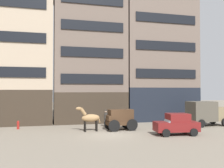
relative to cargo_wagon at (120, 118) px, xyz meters
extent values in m
plane|color=slate|center=(-1.57, -2.11, -1.15)|extent=(120.00, 120.00, 0.00)
cube|color=#33281E|center=(-10.67, 7.47, 0.79)|extent=(8.84, 5.38, 3.87)
cube|color=tan|center=(-10.67, 7.47, 8.29)|extent=(8.84, 5.38, 11.14)
cube|color=black|center=(-10.67, 4.71, 4.58)|extent=(7.43, 0.12, 1.10)
cube|color=black|center=(-10.67, 4.71, 8.29)|extent=(7.43, 0.12, 1.10)
cube|color=black|center=(-10.67, 4.71, 12.00)|extent=(7.43, 0.12, 1.10)
cube|color=#33281E|center=(-1.85, 7.47, 0.65)|extent=(8.50, 5.38, 3.59)
cube|color=#66564C|center=(-1.85, 7.47, 8.47)|extent=(8.50, 5.38, 12.04)
cube|color=black|center=(-1.85, 4.71, 3.95)|extent=(7.14, 0.12, 1.10)
cube|color=black|center=(-1.85, 4.71, 6.96)|extent=(7.14, 0.12, 1.10)
cube|color=black|center=(-1.85, 4.71, 9.97)|extent=(7.14, 0.12, 1.10)
cube|color=black|center=(-1.85, 4.71, 12.98)|extent=(7.14, 0.12, 1.10)
cube|color=black|center=(7.24, 7.47, 0.92)|extent=(9.40, 5.38, 4.14)
cube|color=#66564C|center=(7.24, 7.47, 9.78)|extent=(9.40, 5.38, 13.57)
cube|color=black|center=(7.24, 4.71, 4.69)|extent=(7.90, 0.12, 1.10)
cube|color=black|center=(7.24, 4.71, 8.08)|extent=(7.90, 0.12, 1.10)
cube|color=black|center=(7.24, 4.71, 11.48)|extent=(7.90, 0.12, 1.10)
cube|color=#3D2819|center=(0.05, 0.00, -0.45)|extent=(2.79, 1.51, 0.36)
cube|color=#3D2819|center=(0.05, 0.00, 0.28)|extent=(2.38, 1.28, 1.10)
cube|color=#3D2819|center=(-1.09, -0.09, 0.03)|extent=(0.48, 1.07, 0.50)
cylinder|color=black|center=(-0.79, -0.78, -0.60)|extent=(1.10, 0.17, 1.10)
cylinder|color=black|center=(-0.90, 0.64, -0.60)|extent=(1.10, 0.17, 1.10)
cylinder|color=black|center=(1.00, -0.63, -0.60)|extent=(1.10, 0.17, 1.10)
cylinder|color=black|center=(0.89, 0.78, -0.60)|extent=(1.10, 0.17, 1.10)
ellipsoid|color=#937047|center=(-2.85, 0.00, 0.10)|extent=(1.74, 0.73, 0.70)
cylinder|color=#937047|center=(-3.57, -0.05, 0.70)|extent=(0.69, 0.37, 0.76)
ellipsoid|color=#937047|center=(-3.97, -0.09, 1.00)|extent=(0.58, 0.28, 0.30)
cylinder|color=#937047|center=(-2.04, 0.07, -0.05)|extent=(0.27, 0.12, 0.65)
cylinder|color=black|center=(-3.38, -0.22, -0.67)|extent=(0.14, 0.14, 0.95)
cylinder|color=black|center=(-3.41, 0.14, -0.67)|extent=(0.14, 0.14, 0.95)
cylinder|color=black|center=(-2.29, -0.13, -0.67)|extent=(0.14, 0.14, 0.95)
cylinder|color=black|center=(-2.31, 0.23, -0.67)|extent=(0.14, 0.14, 0.95)
cube|color=#7A6B4C|center=(10.99, 0.66, 0.12)|extent=(1.51, 1.79, 1.50)
cube|color=#7A6B4C|center=(11.69, 0.71, -0.18)|extent=(1.00, 1.50, 0.80)
cube|color=#4C473D|center=(9.19, 0.54, 0.42)|extent=(2.92, 2.08, 2.10)
cube|color=silver|center=(11.44, 0.69, 0.37)|extent=(0.28, 1.37, 0.64)
cylinder|color=black|center=(11.37, 1.64, -0.73)|extent=(0.85, 0.28, 0.84)
cylinder|color=black|center=(8.38, 1.43, -0.73)|extent=(0.85, 0.28, 0.84)
cylinder|color=black|center=(8.51, -0.46, -0.73)|extent=(0.85, 0.28, 0.84)
cube|color=maroon|center=(3.97, -3.56, -0.42)|extent=(3.84, 1.97, 0.80)
cube|color=maroon|center=(4.12, -3.57, 0.33)|extent=(1.94, 1.62, 0.70)
cube|color=silver|center=(3.27, -3.48, 0.20)|extent=(0.47, 1.34, 0.56)
cylinder|color=black|center=(2.69, -4.27, -0.82)|extent=(0.67, 0.25, 0.66)
cylinder|color=black|center=(2.86, -2.60, -0.82)|extent=(0.67, 0.25, 0.66)
cylinder|color=black|center=(5.08, -4.51, -0.82)|extent=(0.67, 0.25, 0.66)
cylinder|color=black|center=(5.25, -2.84, -0.82)|extent=(0.67, 0.25, 0.66)
cylinder|color=#38332D|center=(-0.96, 2.49, -0.72)|extent=(0.16, 0.16, 0.85)
cylinder|color=#38332D|center=(-0.76, 2.49, -0.72)|extent=(0.16, 0.16, 0.85)
cylinder|color=#38332D|center=(-0.86, 2.49, 0.01)|extent=(0.48, 0.48, 0.62)
sphere|color=tan|center=(-0.86, 2.49, 0.45)|extent=(0.22, 0.22, 0.22)
cylinder|color=#38332D|center=(-0.86, 2.49, 0.55)|extent=(0.28, 0.28, 0.02)
cylinder|color=#38332D|center=(-0.86, 2.49, 0.60)|extent=(0.18, 0.18, 0.09)
cylinder|color=maroon|center=(-9.56, 3.03, -0.80)|extent=(0.24, 0.24, 0.70)
sphere|color=maroon|center=(-9.56, 3.03, -0.43)|extent=(0.22, 0.22, 0.22)
camera|label=1|loc=(-6.55, -22.89, 2.70)|focal=39.78mm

